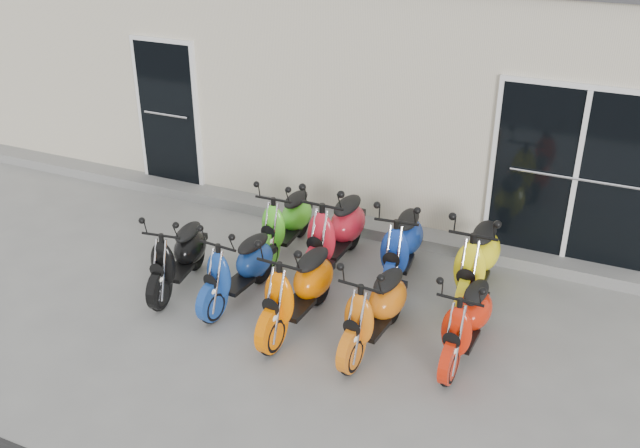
% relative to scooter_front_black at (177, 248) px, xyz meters
% --- Properties ---
extents(ground, '(80.00, 80.00, 0.00)m').
position_rel_scooter_front_black_xyz_m(ground, '(1.43, 0.25, -0.53)').
color(ground, gray).
rests_on(ground, ground).
extents(building, '(14.00, 6.00, 3.20)m').
position_rel_scooter_front_black_xyz_m(building, '(1.43, 5.45, 1.07)').
color(building, beige).
rests_on(building, ground).
extents(front_step, '(14.00, 0.40, 0.15)m').
position_rel_scooter_front_black_xyz_m(front_step, '(1.43, 2.27, -0.45)').
color(front_step, gray).
rests_on(front_step, ground).
extents(door_left, '(1.07, 0.08, 2.22)m').
position_rel_scooter_front_black_xyz_m(door_left, '(-1.77, 2.42, 0.73)').
color(door_left, black).
rests_on(door_left, front_step).
extents(door_right, '(2.02, 0.08, 2.22)m').
position_rel_scooter_front_black_xyz_m(door_right, '(4.03, 2.42, 0.73)').
color(door_right, black).
rests_on(door_right, front_step).
extents(scooter_front_black, '(0.73, 1.50, 1.06)m').
position_rel_scooter_front_black_xyz_m(scooter_front_black, '(0.00, 0.00, 0.00)').
color(scooter_front_black, black).
rests_on(scooter_front_black, ground).
extents(scooter_front_blue, '(0.65, 1.49, 1.07)m').
position_rel_scooter_front_black_xyz_m(scooter_front_blue, '(0.78, 0.05, 0.01)').
color(scooter_front_blue, navy).
rests_on(scooter_front_blue, ground).
extents(scooter_front_orange_a, '(0.65, 1.62, 1.18)m').
position_rel_scooter_front_black_xyz_m(scooter_front_orange_a, '(1.62, -0.13, 0.06)').
color(scooter_front_orange_a, '#FF6E00').
rests_on(scooter_front_orange_a, ground).
extents(scooter_front_orange_b, '(0.66, 1.54, 1.11)m').
position_rel_scooter_front_black_xyz_m(scooter_front_orange_b, '(2.49, -0.12, 0.02)').
color(scooter_front_orange_b, orange).
rests_on(scooter_front_orange_b, ground).
extents(scooter_front_red, '(0.58, 1.45, 1.06)m').
position_rel_scooter_front_black_xyz_m(scooter_front_red, '(3.38, 0.09, 0.00)').
color(scooter_front_red, red).
rests_on(scooter_front_red, ground).
extents(scooter_back_green, '(0.60, 1.51, 1.10)m').
position_rel_scooter_front_black_xyz_m(scooter_back_green, '(0.74, 1.31, 0.02)').
color(scooter_back_green, '#55E22A').
rests_on(scooter_back_green, ground).
extents(scooter_back_red, '(0.63, 1.70, 1.25)m').
position_rel_scooter_front_black_xyz_m(scooter_back_red, '(1.47, 1.21, 0.10)').
color(scooter_back_red, red).
rests_on(scooter_back_red, ground).
extents(scooter_back_blue, '(0.75, 1.64, 1.17)m').
position_rel_scooter_front_black_xyz_m(scooter_back_blue, '(2.30, 1.26, 0.06)').
color(scooter_back_blue, '#14379C').
rests_on(scooter_back_blue, ground).
extents(scooter_back_yellow, '(0.64, 1.67, 1.22)m').
position_rel_scooter_front_black_xyz_m(scooter_back_yellow, '(3.20, 1.22, 0.08)').
color(scooter_back_yellow, yellow).
rests_on(scooter_back_yellow, ground).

